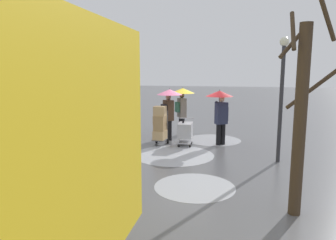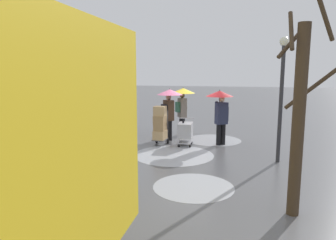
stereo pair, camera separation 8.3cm
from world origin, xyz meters
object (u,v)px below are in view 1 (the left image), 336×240
(pedestrian_pink_side, at_px, (169,102))
(hand_dolly_boxes, at_px, (160,125))
(shopping_cart_vendor, at_px, (185,131))
(street_lamp, at_px, (282,87))
(pedestrian_black_side, at_px, (220,104))
(pedestrian_white_side, at_px, (182,100))
(bare_tree_near, at_px, (301,115))
(cargo_van_parked_right, at_px, (89,112))

(pedestrian_pink_side, bearing_deg, hand_dolly_boxes, 81.93)
(shopping_cart_vendor, xyz_separation_m, street_lamp, (-3.25, 1.48, 1.80))
(pedestrian_pink_side, bearing_deg, pedestrian_black_side, 169.83)
(pedestrian_black_side, height_order, pedestrian_white_side, same)
(pedestrian_black_side, relative_size, pedestrian_white_side, 1.00)
(pedestrian_black_side, distance_m, pedestrian_white_side, 2.22)
(pedestrian_black_side, bearing_deg, bare_tree_near, 108.62)
(cargo_van_parked_right, relative_size, pedestrian_pink_side, 2.50)
(pedestrian_pink_side, bearing_deg, cargo_van_parked_right, 11.99)
(bare_tree_near, distance_m, street_lamp, 3.77)
(pedestrian_black_side, bearing_deg, hand_dolly_boxes, 13.94)
(shopping_cart_vendor, distance_m, pedestrian_black_side, 1.68)
(pedestrian_pink_side, relative_size, street_lamp, 0.56)
(pedestrian_white_side, bearing_deg, pedestrian_black_side, 141.52)
(bare_tree_near, bearing_deg, pedestrian_black_side, -71.38)
(pedestrian_pink_side, height_order, street_lamp, street_lamp)
(street_lamp, bearing_deg, pedestrian_pink_side, -29.08)
(cargo_van_parked_right, relative_size, shopping_cart_vendor, 5.14)
(cargo_van_parked_right, height_order, hand_dolly_boxes, cargo_van_parked_right)
(cargo_van_parked_right, xyz_separation_m, pedestrian_pink_side, (-3.22, -0.68, 0.39))
(cargo_van_parked_right, distance_m, street_lamp, 7.57)
(pedestrian_white_side, xyz_separation_m, street_lamp, (-3.71, 3.27, 0.80))
(cargo_van_parked_right, bearing_deg, pedestrian_pink_side, -168.01)
(bare_tree_near, bearing_deg, cargo_van_parked_right, -36.42)
(bare_tree_near, relative_size, street_lamp, 1.11)
(hand_dolly_boxes, xyz_separation_m, pedestrian_black_side, (-2.24, -0.56, 0.78))
(hand_dolly_boxes, bearing_deg, pedestrian_white_side, -104.41)
(pedestrian_black_side, xyz_separation_m, pedestrian_white_side, (1.74, -1.38, -0.01))
(shopping_cart_vendor, xyz_separation_m, hand_dolly_boxes, (0.96, 0.15, 0.24))
(hand_dolly_boxes, relative_size, street_lamp, 0.39)
(shopping_cart_vendor, relative_size, pedestrian_pink_side, 0.49)
(pedestrian_black_side, height_order, street_lamp, street_lamp)
(street_lamp, bearing_deg, pedestrian_black_side, -43.77)
(cargo_van_parked_right, distance_m, pedestrian_black_side, 5.35)
(cargo_van_parked_right, relative_size, hand_dolly_boxes, 3.54)
(pedestrian_black_side, relative_size, street_lamp, 0.56)
(pedestrian_white_side, bearing_deg, cargo_van_parked_right, 25.20)
(pedestrian_white_side, distance_m, bare_tree_near, 7.92)
(shopping_cart_vendor, distance_m, bare_tree_near, 6.29)
(bare_tree_near, bearing_deg, hand_dolly_boxes, -50.87)
(pedestrian_pink_side, bearing_deg, pedestrian_white_side, -110.00)
(shopping_cart_vendor, height_order, pedestrian_white_side, pedestrian_white_side)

